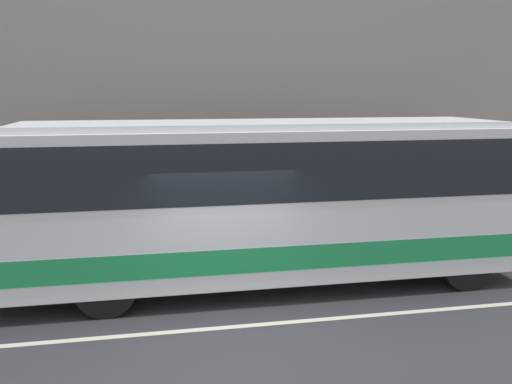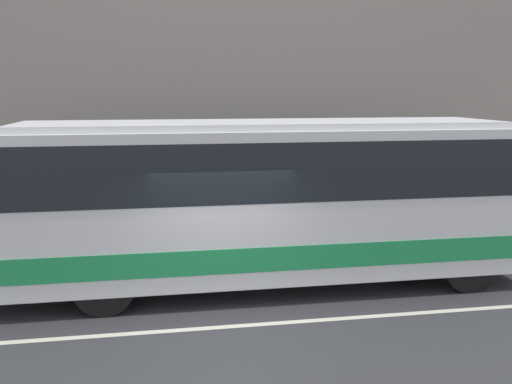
{
  "view_description": "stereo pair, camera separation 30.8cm",
  "coord_description": "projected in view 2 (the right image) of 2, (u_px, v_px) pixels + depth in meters",
  "views": [
    {
      "loc": [
        -1.4,
        -8.79,
        3.86
      ],
      "look_at": [
        0.82,
        2.02,
        1.89
      ],
      "focal_mm": 40.0,
      "sensor_mm": 36.0,
      "label": 1
    },
    {
      "loc": [
        -1.1,
        -8.85,
        3.86
      ],
      "look_at": [
        0.82,
        2.02,
        1.89
      ],
      "focal_mm": 40.0,
      "sensor_mm": 36.0,
      "label": 2
    }
  ],
  "objects": [
    {
      "name": "transit_bus",
      "position": [
        264.0,
        194.0,
        11.25
      ],
      "size": [
        10.88,
        2.6,
        3.28
      ],
      "color": "silver",
      "rests_on": "ground_plane"
    },
    {
      "name": "ground_plane",
      "position": [
        228.0,
        327.0,
        9.45
      ],
      "size": [
        60.0,
        60.0,
        0.0
      ],
      "primitive_type": "plane",
      "color": "#333338"
    },
    {
      "name": "lane_stripe",
      "position": [
        228.0,
        327.0,
        9.45
      ],
      "size": [
        54.0,
        0.14,
        0.01
      ],
      "color": "beige",
      "rests_on": "ground_plane"
    },
    {
      "name": "building_facade",
      "position": [
        194.0,
        64.0,
        15.33
      ],
      "size": [
        60.0,
        0.35,
        9.47
      ],
      "color": "gray",
      "rests_on": "ground_plane"
    },
    {
      "name": "sidewalk",
      "position": [
        202.0,
        240.0,
        14.64
      ],
      "size": [
        60.0,
        2.75,
        0.14
      ],
      "color": "gray",
      "rests_on": "ground_plane"
    }
  ]
}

